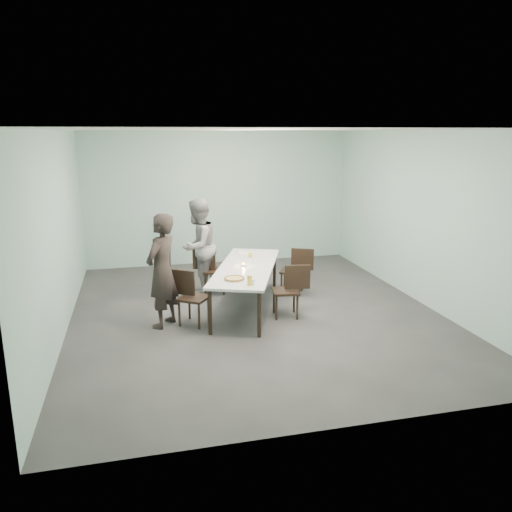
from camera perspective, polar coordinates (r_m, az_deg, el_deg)
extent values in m
plane|color=#333335|center=(8.48, -0.10, -6.48)|extent=(7.00, 7.00, 0.00)
cube|color=#9DC6BF|center=(11.47, -4.25, 6.60)|extent=(6.00, 0.02, 3.00)
cube|color=#9DC6BF|center=(4.84, 9.72, -3.79)|extent=(6.00, 0.02, 3.00)
cube|color=#9DC6BF|center=(7.94, -21.67, 2.37)|extent=(0.02, 7.00, 3.00)
cube|color=#9DC6BF|center=(9.24, 18.34, 4.16)|extent=(0.02, 7.00, 3.00)
cube|color=white|center=(7.94, -0.11, 14.25)|extent=(6.00, 7.00, 0.02)
cube|color=white|center=(8.47, -1.11, -1.31)|extent=(1.77, 2.75, 0.04)
cylinder|color=black|center=(7.50, -5.28, -6.41)|extent=(0.06, 0.06, 0.71)
cylinder|color=black|center=(9.79, -2.20, -1.49)|extent=(0.06, 0.06, 0.71)
cylinder|color=black|center=(7.39, 0.37, -6.69)|extent=(0.06, 0.06, 0.71)
cylinder|color=black|center=(9.69, 2.12, -1.64)|extent=(0.06, 0.06, 0.71)
cube|color=black|center=(7.91, -7.14, -4.80)|extent=(0.58, 0.58, 0.04)
cube|color=black|center=(7.93, -8.42, -2.99)|extent=(0.37, 0.27, 0.40)
cylinder|color=black|center=(7.92, -8.75, -6.56)|extent=(0.04, 0.04, 0.41)
cylinder|color=black|center=(8.21, -7.62, -5.79)|extent=(0.04, 0.04, 0.41)
cylinder|color=black|center=(7.77, -6.53, -6.89)|extent=(0.04, 0.04, 0.41)
cylinder|color=black|center=(8.06, -5.46, -6.09)|extent=(0.04, 0.04, 0.41)
cube|color=black|center=(9.43, -4.79, -1.65)|extent=(0.48, 0.48, 0.04)
cube|color=black|center=(9.37, -5.98, -0.26)|extent=(0.42, 0.10, 0.40)
cylinder|color=black|center=(9.33, -5.80, -3.28)|extent=(0.04, 0.04, 0.41)
cylinder|color=black|center=(9.66, -5.78, -2.69)|extent=(0.04, 0.04, 0.41)
cylinder|color=black|center=(9.34, -3.71, -3.24)|extent=(0.04, 0.04, 0.41)
cylinder|color=black|center=(9.66, -3.76, -2.64)|extent=(0.04, 0.04, 0.41)
cube|color=black|center=(8.20, 3.41, -4.05)|extent=(0.48, 0.48, 0.04)
cube|color=black|center=(8.15, 4.75, -2.40)|extent=(0.42, 0.11, 0.40)
cylinder|color=black|center=(8.45, 4.37, -5.11)|extent=(0.04, 0.04, 0.41)
cylinder|color=black|center=(8.13, 4.74, -5.89)|extent=(0.04, 0.04, 0.41)
cylinder|color=black|center=(8.41, 2.07, -5.18)|extent=(0.04, 0.04, 0.41)
cylinder|color=black|center=(8.09, 2.35, -5.97)|extent=(0.04, 0.04, 0.41)
cube|color=black|center=(9.39, 4.15, -1.72)|extent=(0.56, 0.56, 0.04)
cube|color=black|center=(9.30, 5.33, -0.36)|extent=(0.39, 0.22, 0.40)
cylinder|color=black|center=(9.59, 5.29, -2.80)|extent=(0.04, 0.04, 0.41)
cylinder|color=black|center=(9.27, 5.00, -3.39)|extent=(0.04, 0.04, 0.41)
cylinder|color=black|center=(9.64, 3.28, -2.68)|extent=(0.04, 0.04, 0.41)
cylinder|color=black|center=(9.32, 2.93, -3.26)|extent=(0.04, 0.04, 0.41)
imported|color=black|center=(7.79, -10.69, -1.68)|extent=(0.73, 0.78, 1.78)
imported|color=gray|center=(9.35, -6.65, 1.10)|extent=(1.07, 1.10, 1.79)
cylinder|color=white|center=(7.70, -2.49, -2.70)|extent=(0.34, 0.34, 0.01)
cylinder|color=#E9D384|center=(7.69, -2.49, -2.60)|extent=(0.30, 0.30, 0.01)
torus|color=brown|center=(7.69, -2.49, -2.57)|extent=(0.32, 0.32, 0.03)
cylinder|color=white|center=(7.99, -0.64, -2.07)|extent=(0.18, 0.18, 0.01)
cylinder|color=gold|center=(7.41, -0.74, -2.80)|extent=(0.08, 0.08, 0.15)
cylinder|color=silver|center=(7.43, -0.47, -2.99)|extent=(0.08, 0.08, 0.09)
cylinder|color=silver|center=(8.47, -1.44, -1.06)|extent=(0.06, 0.06, 0.03)
cylinder|color=orange|center=(8.46, -1.44, -0.90)|extent=(0.04, 0.04, 0.01)
cylinder|color=gold|center=(9.07, -0.66, 0.11)|extent=(0.07, 0.07, 0.08)
cube|color=silver|center=(9.39, -1.14, 0.36)|extent=(0.36, 0.31, 0.01)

